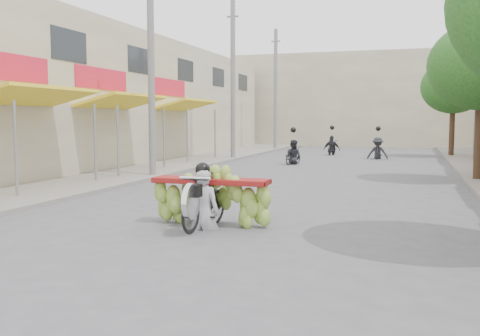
% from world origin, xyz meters
% --- Properties ---
extents(ground, '(120.00, 120.00, 0.00)m').
position_xyz_m(ground, '(0.00, 0.00, 0.00)').
color(ground, '#56565B').
rests_on(ground, ground).
extents(sidewalk_left, '(4.00, 60.00, 0.12)m').
position_xyz_m(sidewalk_left, '(-7.00, 15.00, 0.06)').
color(sidewalk_left, gray).
rests_on(sidewalk_left, ground).
extents(shophouse_row_left, '(9.77, 40.00, 6.00)m').
position_xyz_m(shophouse_row_left, '(-11.98, 13.98, 3.00)').
color(shophouse_row_left, '#B9AE92').
rests_on(shophouse_row_left, ground).
extents(far_building, '(20.00, 6.00, 7.00)m').
position_xyz_m(far_building, '(0.00, 38.00, 3.50)').
color(far_building, '#B9AE92').
rests_on(far_building, ground).
extents(utility_pole_mid, '(0.60, 0.24, 8.00)m').
position_xyz_m(utility_pole_mid, '(-5.40, 12.00, 4.03)').
color(utility_pole_mid, slate).
rests_on(utility_pole_mid, ground).
extents(utility_pole_far, '(0.60, 0.24, 8.00)m').
position_xyz_m(utility_pole_far, '(-5.40, 21.00, 4.03)').
color(utility_pole_far, slate).
rests_on(utility_pole_far, ground).
extents(utility_pole_back, '(0.60, 0.24, 8.00)m').
position_xyz_m(utility_pole_back, '(-5.40, 30.00, 4.03)').
color(utility_pole_back, slate).
rests_on(utility_pole_back, ground).
extents(street_tree_far, '(3.40, 3.40, 5.25)m').
position_xyz_m(street_tree_far, '(5.40, 26.00, 3.78)').
color(street_tree_far, '#3A2719').
rests_on(street_tree_far, ground).
extents(banana_motorbike, '(2.31, 1.91, 2.15)m').
position_xyz_m(banana_motorbike, '(-0.43, 4.49, 0.71)').
color(banana_motorbike, black).
rests_on(banana_motorbike, ground).
extents(bg_motorbike_a, '(0.88, 1.52, 1.95)m').
position_xyz_m(bg_motorbike_a, '(-1.84, 19.04, 0.78)').
color(bg_motorbike_a, black).
rests_on(bg_motorbike_a, ground).
extents(bg_motorbike_b, '(1.07, 1.68, 1.95)m').
position_xyz_m(bg_motorbike_b, '(1.68, 23.52, 0.85)').
color(bg_motorbike_b, black).
rests_on(bg_motorbike_b, ground).
extents(bg_motorbike_c, '(1.01, 1.56, 1.95)m').
position_xyz_m(bg_motorbike_c, '(-1.03, 25.94, 0.82)').
color(bg_motorbike_c, black).
rests_on(bg_motorbike_c, ground).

